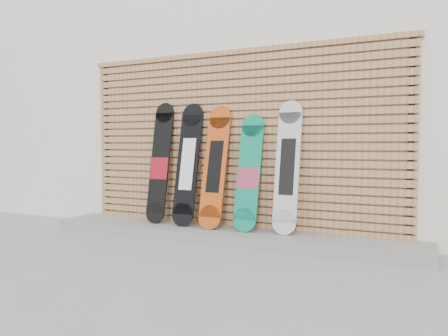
{
  "coord_description": "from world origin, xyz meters",
  "views": [
    {
      "loc": [
        2.07,
        -3.97,
        1.12
      ],
      "look_at": [
        -0.18,
        0.75,
        0.85
      ],
      "focal_mm": 35.0,
      "sensor_mm": 36.0,
      "label": 1
    }
  ],
  "objects_px": {
    "snowboard_0": "(160,163)",
    "snowboard_2": "(215,167)",
    "snowboard_1": "(188,164)",
    "snowboard_4": "(287,167)",
    "snowboard_3": "(249,173)"
  },
  "relations": [
    {
      "from": "snowboard_0",
      "to": "snowboard_2",
      "type": "bearing_deg",
      "value": -1.93
    },
    {
      "from": "snowboard_0",
      "to": "snowboard_1",
      "type": "height_order",
      "value": "snowboard_0"
    },
    {
      "from": "snowboard_0",
      "to": "snowboard_4",
      "type": "relative_size",
      "value": 1.03
    },
    {
      "from": "snowboard_1",
      "to": "snowboard_4",
      "type": "distance_m",
      "value": 1.29
    },
    {
      "from": "snowboard_3",
      "to": "snowboard_4",
      "type": "xyz_separation_m",
      "value": [
        0.46,
        0.03,
        0.08
      ]
    },
    {
      "from": "snowboard_1",
      "to": "snowboard_4",
      "type": "bearing_deg",
      "value": 1.16
    },
    {
      "from": "snowboard_0",
      "to": "snowboard_4",
      "type": "height_order",
      "value": "snowboard_0"
    },
    {
      "from": "snowboard_1",
      "to": "snowboard_2",
      "type": "height_order",
      "value": "snowboard_1"
    },
    {
      "from": "snowboard_1",
      "to": "snowboard_2",
      "type": "bearing_deg",
      "value": -2.19
    },
    {
      "from": "snowboard_3",
      "to": "snowboard_2",
      "type": "bearing_deg",
      "value": -178.08
    },
    {
      "from": "snowboard_1",
      "to": "snowboard_4",
      "type": "xyz_separation_m",
      "value": [
        1.29,
        0.03,
        -0.01
      ]
    },
    {
      "from": "snowboard_4",
      "to": "snowboard_0",
      "type": "bearing_deg",
      "value": -179.54
    },
    {
      "from": "snowboard_1",
      "to": "snowboard_2",
      "type": "xyz_separation_m",
      "value": [
        0.39,
        -0.02,
        -0.02
      ]
    },
    {
      "from": "snowboard_0",
      "to": "snowboard_3",
      "type": "relative_size",
      "value": 1.13
    },
    {
      "from": "snowboard_0",
      "to": "snowboard_2",
      "type": "relative_size",
      "value": 1.05
    }
  ]
}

